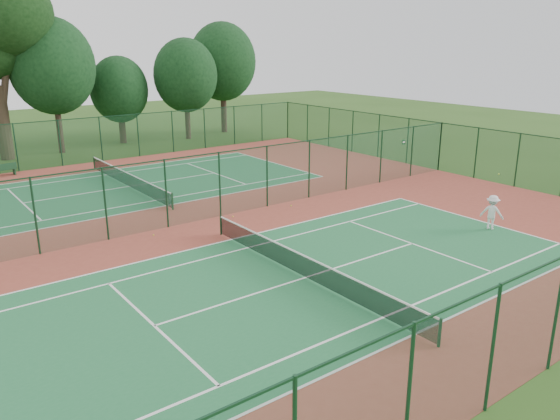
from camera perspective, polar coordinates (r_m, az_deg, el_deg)
The scene contains 16 objects.
ground at distance 28.76m, azimuth -8.83°, elevation -1.18°, with size 120.00×120.00×0.00m, color #2B4F18.
red_pad at distance 28.76m, azimuth -8.83°, elevation -1.18°, with size 40.00×36.00×0.01m, color brown.
court_near at distance 21.72m, azimuth 2.65°, elevation -7.09°, with size 23.77×10.97×0.01m, color #21693A.
court_far at distance 36.66m, azimuth -15.55°, elevation 2.37°, with size 23.77×10.97×0.01m, color #1F6336.
fence_north at distance 44.67m, azimuth -20.08°, elevation 6.80°, with size 40.00×0.09×3.50m.
fence_south at distance 15.83m, azimuth 24.37°, elevation -11.32°, with size 40.00×0.09×3.50m.
fence_east at distance 41.32m, azimuth 16.37°, elevation 6.39°, with size 0.09×36.00×3.50m.
fence_divider at distance 28.27m, azimuth -8.99°, elevation 2.21°, with size 40.00×0.09×3.50m.
tennis_net_near at distance 21.51m, azimuth 2.67°, elevation -5.80°, with size 0.10×12.90×0.97m.
tennis_net_far at distance 36.54m, azimuth -15.62°, elevation 3.18°, with size 0.10×12.90×0.97m.
player_near at distance 28.92m, azimuth 21.28°, elevation -0.23°, with size 1.12×0.64×1.74m, color white.
bench at distance 42.64m, azimuth -26.75°, elevation 3.80°, with size 1.51×0.63×0.90m.
stray_ball_a at distance 29.19m, azimuth -4.95°, elevation -0.67°, with size 0.07×0.07×0.07m, color yellow.
stray_ball_b at distance 31.01m, azimuth 1.17°, elevation 0.45°, with size 0.08×0.08×0.08m, color #BEDD33.
stray_ball_c at distance 26.98m, azimuth -13.07°, elevation -2.56°, with size 0.07×0.07×0.07m, color gold.
evergreen_row at distance 51.03m, azimuth -21.48°, elevation 5.79°, with size 39.00×5.00×12.00m, color black, non-canonical shape.
Camera 1 is at (-12.70, -24.24, 8.86)m, focal length 35.00 mm.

